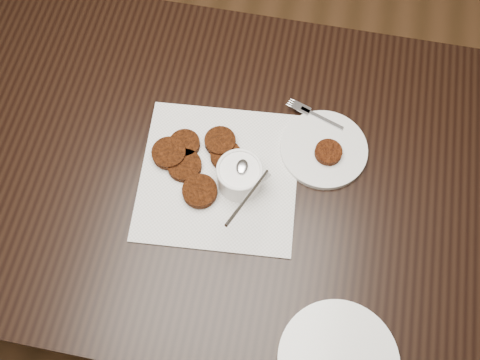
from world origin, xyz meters
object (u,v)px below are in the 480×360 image
(table, at_px, (204,223))
(plate_with_patty, at_px, (324,148))
(sauce_ramekin, at_px, (240,169))
(napkin, at_px, (219,176))

(table, bearing_deg, plate_with_patty, 17.27)
(table, distance_m, sauce_ramekin, 0.46)
(sauce_ramekin, xyz_separation_m, plate_with_patty, (0.16, 0.11, -0.05))
(table, relative_size, sauce_ramekin, 10.18)
(table, bearing_deg, sauce_ramekin, -13.47)
(napkin, xyz_separation_m, plate_with_patty, (0.20, 0.10, 0.01))
(napkin, height_order, plate_with_patty, plate_with_patty)
(table, bearing_deg, napkin, -16.93)
(table, xyz_separation_m, napkin, (0.06, -0.02, 0.38))
(plate_with_patty, bearing_deg, sauce_ramekin, -146.09)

